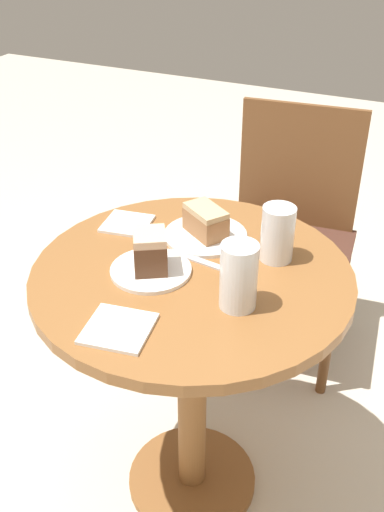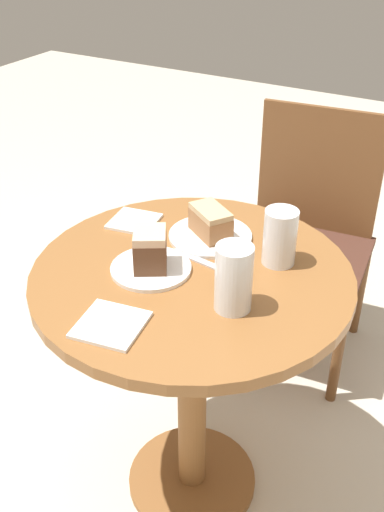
{
  "view_description": "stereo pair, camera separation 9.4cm",
  "coord_description": "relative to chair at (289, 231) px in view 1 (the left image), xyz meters",
  "views": [
    {
      "loc": [
        0.5,
        -1.07,
        1.56
      ],
      "look_at": [
        0.0,
        0.0,
        0.82
      ],
      "focal_mm": 42.0,
      "sensor_mm": 36.0,
      "label": 1
    },
    {
      "loc": [
        0.58,
        -1.03,
        1.56
      ],
      "look_at": [
        0.0,
        0.0,
        0.82
      ],
      "focal_mm": 42.0,
      "sensor_mm": 36.0,
      "label": 2
    }
  ],
  "objects": [
    {
      "name": "napkin_side",
      "position": [
        -0.27,
        -0.68,
        0.31
      ],
      "size": [
        0.14,
        0.14,
        0.01
      ],
      "rotation": [
        0.0,
        0.0,
        0.16
      ],
      "color": "white",
      "rests_on": "table"
    },
    {
      "name": "plate_near",
      "position": [
        -0.1,
        -0.85,
        0.31
      ],
      "size": [
        0.19,
        0.19,
        0.01
      ],
      "color": "white",
      "rests_on": "table"
    },
    {
      "name": "chair",
      "position": [
        0.0,
        0.0,
        0.0
      ],
      "size": [
        0.51,
        0.5,
        0.9
      ],
      "rotation": [
        0.0,
        0.0,
        0.1
      ],
      "color": "brown",
      "rests_on": "ground_plane"
    },
    {
      "name": "plate_far",
      "position": [
        -0.05,
        -0.65,
        0.31
      ],
      "size": [
        0.22,
        0.22,
        0.01
      ],
      "color": "white",
      "rests_on": "table"
    },
    {
      "name": "table",
      "position": [
        -0.02,
        -0.8,
        0.12
      ],
      "size": [
        0.77,
        0.77,
        0.78
      ],
      "color": "brown",
      "rests_on": "ground_plane"
    },
    {
      "name": "glass_water",
      "position": [
        0.13,
        -0.89,
        0.37
      ],
      "size": [
        0.08,
        0.08,
        0.15
      ],
      "color": "silver",
      "rests_on": "table"
    },
    {
      "name": "fork",
      "position": [
        -0.02,
        -0.76,
        0.31
      ],
      "size": [
        0.17,
        0.04,
        0.0
      ],
      "rotation": [
        0.0,
        0.0,
        3.0
      ],
      "color": "silver",
      "rests_on": "table"
    },
    {
      "name": "glass_lemonade",
      "position": [
        0.14,
        -0.67,
        0.37
      ],
      "size": [
        0.08,
        0.08,
        0.14
      ],
      "color": "beige",
      "rests_on": "table"
    },
    {
      "name": "cake_slice_far",
      "position": [
        -0.05,
        -0.65,
        0.35
      ],
      "size": [
        0.14,
        0.12,
        0.07
      ],
      "rotation": [
        0.0,
        0.0,
        0.99
      ],
      "color": "#9E6B42",
      "rests_on": "plate_far"
    },
    {
      "name": "cake_slice_near",
      "position": [
        -0.1,
        -0.85,
        0.36
      ],
      "size": [
        0.11,
        0.11,
        0.1
      ],
      "rotation": [
        0.0,
        0.0,
        0.54
      ],
      "color": "brown",
      "rests_on": "plate_near"
    },
    {
      "name": "napkin_stack",
      "position": [
        -0.06,
        -1.07,
        0.31
      ],
      "size": [
        0.15,
        0.15,
        0.01
      ],
      "rotation": [
        0.0,
        0.0,
        0.16
      ],
      "color": "white",
      "rests_on": "table"
    },
    {
      "name": "ground_plane",
      "position": [
        -0.02,
        -0.8,
        -0.47
      ],
      "size": [
        8.0,
        8.0,
        0.0
      ],
      "primitive_type": "plane",
      "color": "beige"
    }
  ]
}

